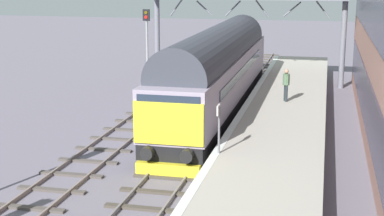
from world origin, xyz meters
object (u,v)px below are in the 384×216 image
Objects in this scene: platform_number_sign at (219,121)px; diesel_locomotive at (218,69)px; signal_post_far at (147,41)px; waiting_passenger at (286,82)px.

diesel_locomotive is at bearing 100.85° from platform_number_sign.
signal_post_far is (-5.58, 5.59, 0.67)m from diesel_locomotive.
diesel_locomotive is 11.17× the size of platform_number_sign.
signal_post_far reaches higher than diesel_locomotive.
waiting_passenger is at bearing -4.29° from diesel_locomotive.
signal_post_far reaches higher than waiting_passenger.
signal_post_far is at bearing 134.92° from diesel_locomotive.
diesel_locomotive is 3.62m from waiting_passenger.
signal_post_far is 2.89× the size of platform_number_sign.
waiting_passenger is (3.58, -0.27, -0.50)m from diesel_locomotive.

